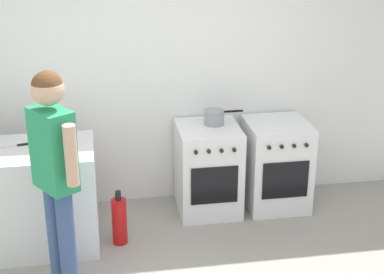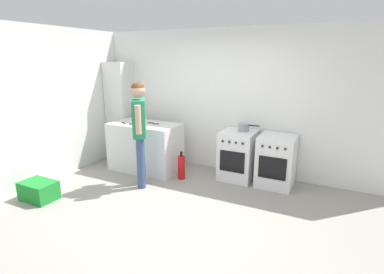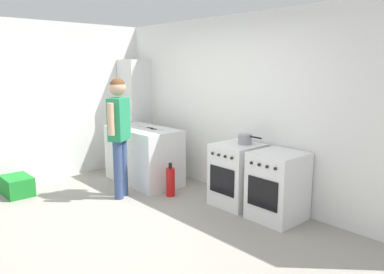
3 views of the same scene
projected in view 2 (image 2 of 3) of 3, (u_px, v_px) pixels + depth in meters
The scene contains 15 objects.
ground_plane at pixel (176, 213), 4.15m from camera, with size 8.00×8.00×0.00m, color gray.
back_wall at pixel (228, 102), 5.50m from camera, with size 6.00×0.10×2.60m, color white.
side_wall_left at pixel (59, 103), 5.29m from camera, with size 0.10×3.10×2.60m, color white.
counter_unit at pixel (145, 147), 5.66m from camera, with size 1.30×0.70×0.90m, color silver.
oven_left at pixel (238, 155), 5.25m from camera, with size 0.57×0.62×0.85m.
oven_right at pixel (276, 161), 4.96m from camera, with size 0.58×0.62×0.85m.
pot at pixel (244, 127), 5.15m from camera, with size 0.37×0.19×0.14m.
knife_carving at pixel (146, 123), 5.60m from camera, with size 0.33×0.10×0.01m.
knife_utility at pixel (159, 124), 5.49m from camera, with size 0.25×0.11×0.01m.
knife_paring at pixel (130, 124), 5.47m from camera, with size 0.21×0.04×0.01m.
knife_chef at pixel (126, 124), 5.49m from camera, with size 0.29×0.17×0.01m.
person at pixel (139, 125), 4.77m from camera, with size 0.35×0.49×1.72m.
fire_extinguisher at pixel (181, 167), 5.27m from camera, with size 0.13×0.13×0.50m.
recycling_crate_lower at pixel (39, 190), 4.52m from camera, with size 0.52×0.36×0.28m, color #1E842D.
larder_cabinet at pixel (121, 110), 6.34m from camera, with size 0.48×0.44×2.00m, color silver.
Camera 2 is at (1.87, -3.25, 2.08)m, focal length 28.00 mm.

